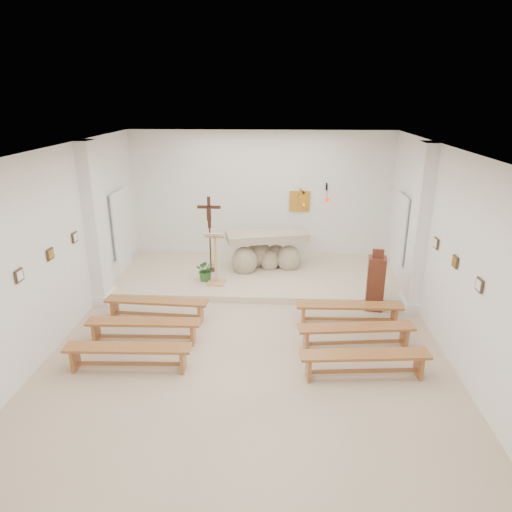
# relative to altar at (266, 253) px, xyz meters

# --- Properties ---
(ground) EXTENTS (7.00, 10.00, 0.00)m
(ground) POSITION_rel_altar_xyz_m (-0.19, -3.82, -0.55)
(ground) COLOR #CCB093
(ground) RESTS_ON ground
(wall_left) EXTENTS (0.02, 10.00, 3.50)m
(wall_left) POSITION_rel_altar_xyz_m (-3.68, -3.82, 1.20)
(wall_left) COLOR white
(wall_left) RESTS_ON ground
(wall_right) EXTENTS (0.02, 10.00, 3.50)m
(wall_right) POSITION_rel_altar_xyz_m (3.30, -3.82, 1.20)
(wall_right) COLOR white
(wall_right) RESTS_ON ground
(wall_back) EXTENTS (7.00, 0.02, 3.50)m
(wall_back) POSITION_rel_altar_xyz_m (-0.19, 1.17, 1.20)
(wall_back) COLOR white
(wall_back) RESTS_ON ground
(ceiling) EXTENTS (7.00, 10.00, 0.02)m
(ceiling) POSITION_rel_altar_xyz_m (-0.19, -3.82, 2.94)
(ceiling) COLOR silver
(ceiling) RESTS_ON wall_back
(sanctuary_platform) EXTENTS (6.98, 3.00, 0.15)m
(sanctuary_platform) POSITION_rel_altar_xyz_m (-0.19, -0.32, -0.47)
(sanctuary_platform) COLOR beige
(sanctuary_platform) RESTS_ON ground
(pilaster_left) EXTENTS (0.26, 0.55, 3.50)m
(pilaster_left) POSITION_rel_altar_xyz_m (-3.56, -1.82, 1.20)
(pilaster_left) COLOR white
(pilaster_left) RESTS_ON ground
(pilaster_right) EXTENTS (0.26, 0.55, 3.50)m
(pilaster_right) POSITION_rel_altar_xyz_m (3.18, -1.82, 1.20)
(pilaster_right) COLOR white
(pilaster_right) RESTS_ON ground
(gold_wall_relief) EXTENTS (0.55, 0.04, 0.55)m
(gold_wall_relief) POSITION_rel_altar_xyz_m (0.86, 1.14, 1.10)
(gold_wall_relief) COLOR gold
(gold_wall_relief) RESTS_ON wall_back
(sanctuary_lamp) EXTENTS (0.11, 0.36, 0.44)m
(sanctuary_lamp) POSITION_rel_altar_xyz_m (1.56, 0.88, 1.26)
(sanctuary_lamp) COLOR black
(sanctuary_lamp) RESTS_ON wall_back
(station_frame_left_front) EXTENTS (0.03, 0.20, 0.20)m
(station_frame_left_front) POSITION_rel_altar_xyz_m (-3.66, -4.62, 1.17)
(station_frame_left_front) COLOR #3A2B19
(station_frame_left_front) RESTS_ON wall_left
(station_frame_left_mid) EXTENTS (0.03, 0.20, 0.20)m
(station_frame_left_mid) POSITION_rel_altar_xyz_m (-3.66, -3.62, 1.17)
(station_frame_left_mid) COLOR #3A2B19
(station_frame_left_mid) RESTS_ON wall_left
(station_frame_left_rear) EXTENTS (0.03, 0.20, 0.20)m
(station_frame_left_rear) POSITION_rel_altar_xyz_m (-3.66, -2.62, 1.17)
(station_frame_left_rear) COLOR #3A2B19
(station_frame_left_rear) RESTS_ON wall_left
(station_frame_right_front) EXTENTS (0.03, 0.20, 0.20)m
(station_frame_right_front) POSITION_rel_altar_xyz_m (3.28, -4.62, 1.17)
(station_frame_right_front) COLOR #3A2B19
(station_frame_right_front) RESTS_ON wall_right
(station_frame_right_mid) EXTENTS (0.03, 0.20, 0.20)m
(station_frame_right_mid) POSITION_rel_altar_xyz_m (3.28, -3.62, 1.17)
(station_frame_right_mid) COLOR #3A2B19
(station_frame_right_mid) RESTS_ON wall_right
(station_frame_right_rear) EXTENTS (0.03, 0.20, 0.20)m
(station_frame_right_rear) POSITION_rel_altar_xyz_m (3.28, -2.62, 1.17)
(station_frame_right_rear) COLOR #3A2B19
(station_frame_right_rear) RESTS_ON wall_right
(radiator_left) EXTENTS (0.10, 0.85, 0.52)m
(radiator_left) POSITION_rel_altar_xyz_m (-3.62, -1.12, -0.28)
(radiator_left) COLOR silver
(radiator_left) RESTS_ON ground
(radiator_right) EXTENTS (0.10, 0.85, 0.52)m
(radiator_right) POSITION_rel_altar_xyz_m (3.24, -1.12, -0.28)
(radiator_right) COLOR silver
(radiator_right) RESTS_ON ground
(altar) EXTENTS (2.14, 1.22, 1.04)m
(altar) POSITION_rel_altar_xyz_m (0.00, 0.00, 0.00)
(altar) COLOR #BAA88E
(altar) RESTS_ON sanctuary_platform
(lectern) EXTENTS (0.49, 0.42, 1.29)m
(lectern) POSITION_rel_altar_xyz_m (-1.13, -1.10, 0.24)
(lectern) COLOR tan
(lectern) RESTS_ON sanctuary_platform
(crucifix_stand) EXTENTS (0.57, 0.25, 1.89)m
(crucifix_stand) POSITION_rel_altar_xyz_m (-1.38, -0.26, 0.70)
(crucifix_stand) COLOR #321810
(crucifix_stand) RESTS_ON sanctuary_platform
(potted_plant) EXTENTS (0.58, 0.53, 0.54)m
(potted_plant) POSITION_rel_altar_xyz_m (-1.39, -0.90, -0.13)
(potted_plant) COLOR #2B6127
(potted_plant) RESTS_ON sanctuary_platform
(donation_pedestal) EXTENTS (0.41, 0.41, 1.35)m
(donation_pedestal) POSITION_rel_altar_xyz_m (2.38, -1.92, 0.04)
(donation_pedestal) COLOR #582A19
(donation_pedestal) RESTS_ON ground
(bench_left_front) EXTENTS (2.10, 0.44, 0.44)m
(bench_left_front) POSITION_rel_altar_xyz_m (-2.12, -2.68, -0.22)
(bench_left_front) COLOR #9F552E
(bench_left_front) RESTS_ON ground
(bench_right_front) EXTENTS (2.10, 0.39, 0.44)m
(bench_right_front) POSITION_rel_altar_xyz_m (1.74, -2.68, -0.22)
(bench_right_front) COLOR #9F552E
(bench_right_front) RESTS_ON ground
(bench_left_second) EXTENTS (2.10, 0.39, 0.44)m
(bench_left_second) POSITION_rel_altar_xyz_m (-2.12, -3.59, -0.22)
(bench_left_second) COLOR #9F552E
(bench_left_second) RESTS_ON ground
(bench_right_second) EXTENTS (2.11, 0.57, 0.44)m
(bench_right_second) POSITION_rel_altar_xyz_m (1.74, -3.59, -0.22)
(bench_right_second) COLOR #9F552E
(bench_right_second) RESTS_ON ground
(bench_left_third) EXTENTS (2.10, 0.40, 0.44)m
(bench_left_third) POSITION_rel_altar_xyz_m (-2.12, -4.49, -0.22)
(bench_left_third) COLOR #9F552E
(bench_left_third) RESTS_ON ground
(bench_right_third) EXTENTS (2.11, 0.52, 0.44)m
(bench_right_third) POSITION_rel_altar_xyz_m (1.74, -4.49, -0.22)
(bench_right_third) COLOR #9F552E
(bench_right_third) RESTS_ON ground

